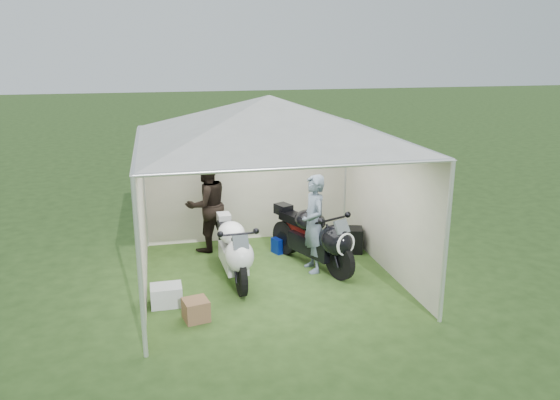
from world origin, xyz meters
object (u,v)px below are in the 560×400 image
(motorcycle_white, at_px, (234,249))
(paddock_stand, at_px, (283,244))
(person_dark_jacket, at_px, (207,205))
(crate_0, at_px, (166,295))
(motorcycle_black, at_px, (316,236))
(equipment_box, at_px, (350,240))
(canopy_tent, at_px, (269,123))
(person_blue_jacket, at_px, (313,224))
(crate_1, at_px, (196,310))

(motorcycle_white, distance_m, paddock_stand, 1.58)
(person_dark_jacket, distance_m, crate_0, 2.44)
(motorcycle_black, distance_m, equipment_box, 1.09)
(canopy_tent, distance_m, person_dark_jacket, 2.44)
(crate_0, bearing_deg, paddock_stand, 38.66)
(person_blue_jacket, xyz_separation_m, equipment_box, (0.92, 0.70, -0.61))
(canopy_tent, bearing_deg, equipment_box, 25.69)
(paddock_stand, relative_size, crate_0, 0.83)
(canopy_tent, bearing_deg, motorcycle_white, 179.17)
(paddock_stand, distance_m, crate_0, 2.79)
(motorcycle_white, bearing_deg, motorcycle_black, 5.67)
(canopy_tent, height_order, crate_1, canopy_tent)
(canopy_tent, xyz_separation_m, equipment_box, (1.70, 0.82, -2.35))
(crate_1, bearing_deg, motorcycle_black, 33.43)
(motorcycle_white, distance_m, equipment_box, 2.46)
(person_blue_jacket, height_order, crate_1, person_blue_jacket)
(motorcycle_white, relative_size, equipment_box, 4.32)
(motorcycle_white, xyz_separation_m, equipment_box, (2.30, 0.81, -0.31))
(motorcycle_black, height_order, person_dark_jacket, person_dark_jacket)
(paddock_stand, distance_m, equipment_box, 1.26)
(motorcycle_white, xyz_separation_m, motorcycle_black, (1.45, 0.21, 0.03))
(paddock_stand, height_order, equipment_box, equipment_box)
(paddock_stand, bearing_deg, motorcycle_white, -134.79)
(paddock_stand, height_order, person_dark_jacket, person_dark_jacket)
(canopy_tent, height_order, equipment_box, canopy_tent)
(canopy_tent, distance_m, paddock_stand, 2.71)
(motorcycle_white, bearing_deg, canopy_tent, -3.36)
(crate_0, bearing_deg, person_blue_jacket, 17.39)
(motorcycle_black, relative_size, crate_1, 5.87)
(paddock_stand, xyz_separation_m, crate_0, (-2.18, -1.75, 0.01))
(equipment_box, bearing_deg, person_dark_jacket, 164.85)
(crate_1, bearing_deg, person_blue_jacket, 32.56)
(canopy_tent, xyz_separation_m, person_dark_jacket, (-0.87, 1.51, -1.70))
(canopy_tent, bearing_deg, person_dark_jacket, 119.91)
(equipment_box, relative_size, crate_1, 1.37)
(equipment_box, xyz_separation_m, crate_0, (-3.41, -1.47, -0.08))
(person_dark_jacket, bearing_deg, crate_0, 44.02)
(crate_0, bearing_deg, person_dark_jacket, 68.95)
(motorcycle_black, height_order, equipment_box, motorcycle_black)
(motorcycle_black, bearing_deg, person_dark_jacket, 119.53)
(person_blue_jacket, bearing_deg, person_dark_jacket, -134.12)
(canopy_tent, relative_size, motorcycle_white, 2.85)
(paddock_stand, bearing_deg, person_dark_jacket, 162.48)
(motorcycle_white, distance_m, motorcycle_black, 1.47)
(motorcycle_black, distance_m, person_blue_jacket, 0.29)
(motorcycle_white, relative_size, motorcycle_black, 1.01)
(motorcycle_white, height_order, equipment_box, motorcycle_white)
(paddock_stand, bearing_deg, crate_1, -127.85)
(motorcycle_white, relative_size, crate_0, 4.34)
(motorcycle_black, height_order, crate_0, motorcycle_black)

